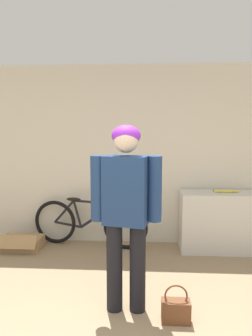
# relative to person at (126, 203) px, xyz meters

# --- Properties ---
(wall_back) EXTENTS (8.00, 0.07, 2.60)m
(wall_back) POSITION_rel_person_xyz_m (-0.17, 1.89, 0.27)
(wall_back) COLOR beige
(wall_back) RESTS_ON ground_plane
(side_shelf) EXTENTS (1.07, 0.49, 0.82)m
(side_shelf) POSITION_rel_person_xyz_m (1.20, 1.60, -0.62)
(side_shelf) COLOR beige
(side_shelf) RESTS_ON ground_plane
(person) EXTENTS (0.64, 0.32, 1.73)m
(person) POSITION_rel_person_xyz_m (0.00, 0.00, 0.00)
(person) COLOR black
(person) RESTS_ON ground_plane
(bicycle) EXTENTS (1.69, 0.47, 0.71)m
(bicycle) POSITION_rel_person_xyz_m (-0.64, 1.65, -0.68)
(bicycle) COLOR black
(bicycle) RESTS_ON ground_plane
(banana) EXTENTS (0.37, 0.10, 0.04)m
(banana) POSITION_rel_person_xyz_m (1.27, 1.59, -0.19)
(banana) COLOR #EAD64C
(banana) RESTS_ON side_shelf
(handbag) EXTENTS (0.25, 0.14, 0.34)m
(handbag) POSITION_rel_person_xyz_m (0.45, -0.17, -0.92)
(handbag) COLOR brown
(handbag) RESTS_ON ground_plane
(cardboard_box) EXTENTS (0.56, 0.42, 0.24)m
(cardboard_box) POSITION_rel_person_xyz_m (-1.57, 1.46, -0.94)
(cardboard_box) COLOR #A87F51
(cardboard_box) RESTS_ON ground_plane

